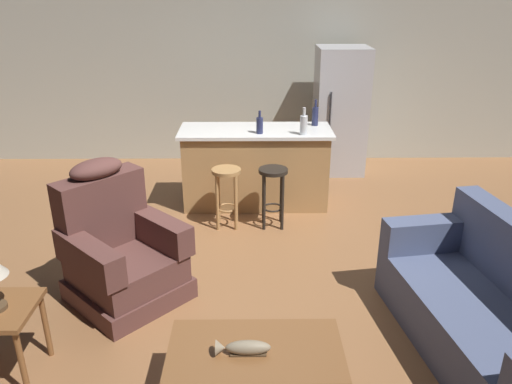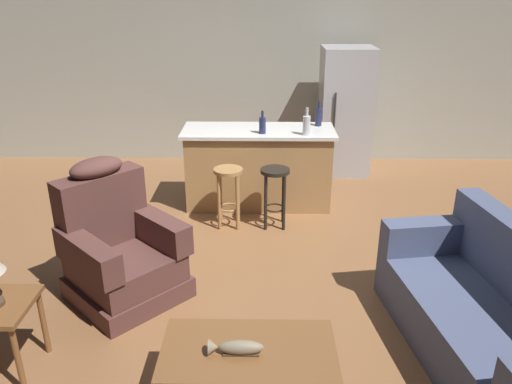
# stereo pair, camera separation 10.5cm
# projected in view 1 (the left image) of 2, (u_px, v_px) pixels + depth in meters

# --- Properties ---
(ground_plane) EXTENTS (12.00, 12.00, 0.00)m
(ground_plane) POSITION_uv_depth(u_px,v_px,m) (257.00, 257.00, 4.99)
(ground_plane) COLOR brown
(back_wall) EXTENTS (12.00, 0.05, 2.60)m
(back_wall) POSITION_uv_depth(u_px,v_px,m) (254.00, 74.00, 7.38)
(back_wall) COLOR #B2B2A3
(back_wall) RESTS_ON ground_plane
(coffee_table) EXTENTS (1.10, 0.60, 0.42)m
(coffee_table) POSITION_uv_depth(u_px,v_px,m) (255.00, 356.00, 3.13)
(coffee_table) COLOR brown
(coffee_table) RESTS_ON ground_plane
(fish_figurine) EXTENTS (0.34, 0.10, 0.10)m
(fish_figurine) POSITION_uv_depth(u_px,v_px,m) (243.00, 348.00, 3.06)
(fish_figurine) COLOR #4C3823
(fish_figurine) RESTS_ON coffee_table
(couch) EXTENTS (1.11, 2.00, 0.94)m
(couch) POSITION_uv_depth(u_px,v_px,m) (493.00, 315.00, 3.57)
(couch) COLOR #4C5675
(couch) RESTS_ON ground_plane
(recliner_near_lamp) EXTENTS (1.19, 1.19, 1.20)m
(recliner_near_lamp) POSITION_uv_depth(u_px,v_px,m) (120.00, 252.00, 4.24)
(recliner_near_lamp) COLOR brown
(recliner_near_lamp) RESTS_ON ground_plane
(kitchen_island) EXTENTS (1.80, 0.70, 0.95)m
(kitchen_island) POSITION_uv_depth(u_px,v_px,m) (256.00, 167.00, 6.06)
(kitchen_island) COLOR #AD7F4C
(kitchen_island) RESTS_ON ground_plane
(bar_stool_left) EXTENTS (0.32, 0.32, 0.68)m
(bar_stool_left) POSITION_uv_depth(u_px,v_px,m) (227.00, 187.00, 5.48)
(bar_stool_left) COLOR #A87A47
(bar_stool_left) RESTS_ON ground_plane
(bar_stool_right) EXTENTS (0.32, 0.32, 0.68)m
(bar_stool_right) POSITION_uv_depth(u_px,v_px,m) (273.00, 187.00, 5.48)
(bar_stool_right) COLOR black
(bar_stool_right) RESTS_ON ground_plane
(refrigerator) EXTENTS (0.70, 0.69, 1.76)m
(refrigerator) POSITION_uv_depth(u_px,v_px,m) (340.00, 111.00, 7.02)
(refrigerator) COLOR #B7B7BC
(refrigerator) RESTS_ON ground_plane
(bottle_tall_green) EXTENTS (0.08, 0.08, 0.31)m
(bottle_tall_green) POSITION_uv_depth(u_px,v_px,m) (304.00, 124.00, 5.62)
(bottle_tall_green) COLOR silver
(bottle_tall_green) RESTS_ON kitchen_island
(bottle_short_amber) EXTENTS (0.08, 0.08, 0.31)m
(bottle_short_amber) POSITION_uv_depth(u_px,v_px,m) (315.00, 116.00, 6.00)
(bottle_short_amber) COLOR #23284C
(bottle_short_amber) RESTS_ON kitchen_island
(bottle_wine_dark) EXTENTS (0.08, 0.08, 0.26)m
(bottle_wine_dark) POSITION_uv_depth(u_px,v_px,m) (260.00, 125.00, 5.68)
(bottle_wine_dark) COLOR #23284C
(bottle_wine_dark) RESTS_ON kitchen_island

